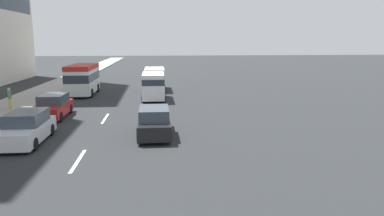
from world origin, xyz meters
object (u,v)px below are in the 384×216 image
at_px(van_second, 153,85).
at_px(minibus_sixth, 83,78).
at_px(car_fourth, 154,122).
at_px(van_fifth, 155,78).
at_px(pedestrian_mid_block, 10,97).
at_px(car_third, 27,128).
at_px(car_lead, 53,106).

bearing_deg(van_second, minibus_sixth, 61.01).
bearing_deg(car_fourth, van_fifth, -0.01).
xyz_separation_m(minibus_sixth, pedestrian_mid_block, (-8.19, 3.91, -0.59)).
distance_m(van_fifth, pedestrian_mid_block, 15.42).
distance_m(car_third, car_fourth, 6.72).
height_order(car_third, car_fourth, car_third).
bearing_deg(pedestrian_mid_block, car_fourth, 26.47).
height_order(van_second, van_fifth, van_second).
bearing_deg(minibus_sixth, van_fifth, 110.26).
relative_size(car_lead, car_third, 0.98).
distance_m(car_third, minibus_sixth, 17.44).
bearing_deg(van_second, van_fifth, -0.82).
distance_m(van_second, minibus_sixth, 8.00).
xyz_separation_m(car_lead, van_second, (7.06, -6.96, 0.62)).
height_order(car_lead, car_third, car_third).
height_order(car_lead, minibus_sixth, minibus_sixth).
xyz_separation_m(car_third, pedestrian_mid_block, (9.22, 4.31, 0.27)).
bearing_deg(car_fourth, car_lead, 51.06).
bearing_deg(car_third, car_fourth, 96.69).
distance_m(van_second, pedestrian_mid_block, 11.73).
relative_size(car_third, car_fourth, 1.03).
distance_m(car_fourth, van_fifth, 19.25).
bearing_deg(car_lead, car_third, 3.30).
height_order(car_third, minibus_sixth, minibus_sixth).
xyz_separation_m(car_fourth, pedestrian_mid_block, (8.44, 10.99, 0.27)).
bearing_deg(van_fifth, car_third, 161.56).
bearing_deg(van_fifth, minibus_sixth, 110.26).
distance_m(van_second, car_fourth, 12.77).
bearing_deg(pedestrian_mid_block, minibus_sixth, 128.49).
xyz_separation_m(car_lead, van_fifth, (13.55, -7.05, 0.60)).
relative_size(car_lead, pedestrian_mid_block, 2.84).
xyz_separation_m(car_fourth, van_fifth, (19.24, -0.00, 0.59)).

